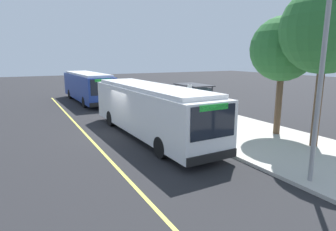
% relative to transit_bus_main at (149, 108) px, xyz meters
% --- Properties ---
extents(ground_plane, '(120.00, 120.00, 0.00)m').
position_rel_transit_bus_main_xyz_m(ground_plane, '(-1.45, -1.01, -1.62)').
color(ground_plane, '#232326').
extents(sidewalk_curb, '(44.00, 6.40, 0.15)m').
position_rel_transit_bus_main_xyz_m(sidewalk_curb, '(-1.45, 4.99, -1.54)').
color(sidewalk_curb, '#B7B2A8').
rests_on(sidewalk_curb, ground_plane).
extents(lane_stripe_center, '(36.00, 0.14, 0.01)m').
position_rel_transit_bus_main_xyz_m(lane_stripe_center, '(-1.45, -3.21, -1.61)').
color(lane_stripe_center, '#E0D64C').
rests_on(lane_stripe_center, ground_plane).
extents(transit_bus_main, '(11.69, 2.85, 2.95)m').
position_rel_transit_bus_main_xyz_m(transit_bus_main, '(0.00, 0.00, 0.00)').
color(transit_bus_main, white).
rests_on(transit_bus_main, ground_plane).
extents(transit_bus_second, '(11.09, 2.84, 2.95)m').
position_rel_transit_bus_main_xyz_m(transit_bus_second, '(-14.73, -0.20, -0.00)').
color(transit_bus_second, navy).
rests_on(transit_bus_second, ground_plane).
extents(bus_shelter, '(2.90, 1.60, 2.48)m').
position_rel_transit_bus_main_xyz_m(bus_shelter, '(-2.21, 4.48, 0.30)').
color(bus_shelter, '#333338').
rests_on(bus_shelter, sidewalk_curb).
extents(waiting_bench, '(1.60, 0.48, 0.95)m').
position_rel_transit_bus_main_xyz_m(waiting_bench, '(-2.20, 4.40, -0.98)').
color(waiting_bench, brown).
rests_on(waiting_bench, sidewalk_curb).
extents(route_sign_post, '(0.44, 0.08, 2.80)m').
position_rel_transit_bus_main_xyz_m(route_sign_post, '(0.56, 2.35, 0.34)').
color(route_sign_post, '#333338').
rests_on(route_sign_post, sidewalk_curb).
extents(pedestrian_commuter, '(0.24, 0.40, 1.69)m').
position_rel_transit_bus_main_xyz_m(pedestrian_commuter, '(-2.71, 3.21, -0.50)').
color(pedestrian_commuter, '#282D47').
rests_on(pedestrian_commuter, sidewalk_curb).
extents(street_tree_near_shelter, '(4.13, 4.13, 7.66)m').
position_rel_transit_bus_main_xyz_m(street_tree_near_shelter, '(5.97, 6.24, 4.11)').
color(street_tree_near_shelter, brown).
rests_on(street_tree_near_shelter, sidewalk_curb).
extents(street_tree_upstreet, '(3.52, 3.52, 6.54)m').
position_rel_transit_bus_main_xyz_m(street_tree_upstreet, '(3.49, 6.45, 3.28)').
color(street_tree_upstreet, brown).
rests_on(street_tree_upstreet, sidewalk_curb).
extents(utility_pole, '(0.16, 0.16, 6.40)m').
position_rel_transit_bus_main_xyz_m(utility_pole, '(8.52, 2.41, 1.73)').
color(utility_pole, gray).
rests_on(utility_pole, sidewalk_curb).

